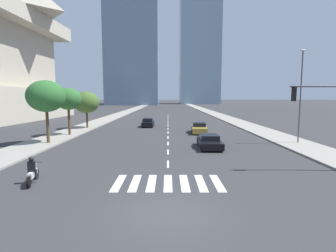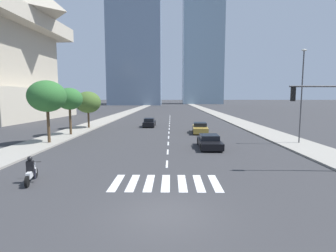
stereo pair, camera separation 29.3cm
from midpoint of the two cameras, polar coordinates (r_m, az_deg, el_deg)
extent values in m
plane|color=#333335|center=(11.02, -0.12, -18.66)|extent=(800.00, 800.00, 0.00)
cube|color=gray|center=(42.16, 18.03, -0.14)|extent=(4.00, 260.00, 0.15)
cube|color=gray|center=(42.24, -17.00, -0.09)|extent=(4.00, 260.00, 0.15)
cube|color=silver|center=(14.73, -10.71, -12.16)|extent=(0.45, 2.85, 0.01)
cube|color=silver|center=(14.59, -7.16, -12.29)|extent=(0.45, 2.85, 0.01)
cube|color=silver|center=(14.49, -3.55, -12.37)|extent=(0.45, 2.85, 0.01)
cube|color=silver|center=(14.46, 0.09, -12.41)|extent=(0.45, 2.85, 0.01)
cube|color=silver|center=(14.48, 3.74, -12.40)|extent=(0.45, 2.85, 0.01)
cube|color=silver|center=(14.55, 7.37, -12.34)|extent=(0.45, 2.85, 0.01)
cube|color=silver|center=(14.68, 10.94, -12.23)|extent=(0.45, 2.85, 0.01)
cube|color=silver|center=(18.29, 0.23, -8.36)|extent=(0.14, 2.00, 0.01)
cube|color=silver|center=(22.18, 0.32, -5.72)|extent=(0.14, 2.00, 0.01)
cube|color=silver|center=(26.10, 0.38, -3.87)|extent=(0.14, 2.00, 0.01)
cube|color=silver|center=(30.05, 0.42, -2.50)|extent=(0.14, 2.00, 0.01)
cube|color=silver|center=(34.00, 0.45, -1.45)|extent=(0.14, 2.00, 0.01)
cube|color=silver|center=(37.97, 0.48, -0.62)|extent=(0.14, 2.00, 0.01)
cube|color=silver|center=(41.94, 0.50, 0.05)|extent=(0.14, 2.00, 0.01)
cube|color=silver|center=(45.92, 0.52, 0.61)|extent=(0.14, 2.00, 0.01)
cube|color=silver|center=(49.90, 0.54, 1.07)|extent=(0.14, 2.00, 0.01)
cube|color=silver|center=(53.88, 0.55, 1.47)|extent=(0.14, 2.00, 0.01)
cube|color=silver|center=(57.87, 0.56, 1.82)|extent=(0.14, 2.00, 0.01)
cube|color=silver|center=(61.86, 0.57, 2.12)|extent=(0.14, 2.00, 0.01)
cube|color=silver|center=(65.85, 0.58, 2.38)|extent=(0.14, 2.00, 0.01)
cylinder|color=black|center=(16.91, -26.76, -9.26)|extent=(0.26, 0.61, 0.60)
cylinder|color=black|center=(15.47, -28.15, -10.76)|extent=(0.26, 0.61, 0.60)
cube|color=silver|center=(16.13, -27.46, -9.23)|extent=(0.50, 1.26, 0.32)
cylinder|color=#B2B2B7|center=(16.74, -26.89, -8.36)|extent=(0.13, 0.32, 0.67)
cylinder|color=black|center=(16.70, -26.92, -7.08)|extent=(0.69, 0.20, 0.04)
cube|color=black|center=(15.93, -27.63, -7.81)|extent=(0.41, 0.32, 0.55)
sphere|color=black|center=(15.84, -27.71, -6.39)|extent=(0.26, 0.26, 0.26)
cylinder|color=black|center=(16.19, -28.08, -9.39)|extent=(0.14, 0.14, 0.55)
cylinder|color=black|center=(16.10, -26.82, -9.41)|extent=(0.14, 0.14, 0.55)
cube|color=black|center=(40.93, -3.91, 0.56)|extent=(1.75, 4.39, 0.66)
cube|color=black|center=(40.66, -3.94, 1.36)|extent=(1.52, 1.98, 0.52)
cylinder|color=black|center=(42.50, -4.76, 0.54)|extent=(0.23, 0.64, 0.64)
cylinder|color=black|center=(42.37, -2.69, 0.54)|extent=(0.23, 0.64, 0.64)
cylinder|color=black|center=(39.55, -5.21, 0.10)|extent=(0.23, 0.64, 0.64)
cylinder|color=black|center=(39.41, -2.99, 0.09)|extent=(0.23, 0.64, 0.64)
cube|color=#B28E38|center=(33.84, 7.32, -0.70)|extent=(2.13, 4.79, 0.68)
cube|color=black|center=(34.01, 7.31, 0.34)|extent=(1.75, 2.21, 0.50)
cylinder|color=black|center=(32.35, 8.94, -1.37)|extent=(0.26, 0.65, 0.64)
cylinder|color=black|center=(32.25, 5.98, -1.35)|extent=(0.26, 0.65, 0.64)
cylinder|color=black|center=(35.49, 8.53, -0.67)|extent=(0.26, 0.65, 0.64)
cylinder|color=black|center=(35.41, 5.83, -0.65)|extent=(0.26, 0.65, 0.64)
cube|color=black|center=(24.09, 9.46, -3.74)|extent=(1.91, 4.48, 0.59)
cube|color=black|center=(24.22, 9.41, -2.43)|extent=(1.67, 2.02, 0.45)
cylinder|color=black|center=(22.79, 12.14, -4.72)|extent=(0.22, 0.64, 0.64)
cylinder|color=black|center=(22.53, 7.87, -4.77)|extent=(0.22, 0.64, 0.64)
cylinder|color=black|center=(25.72, 10.84, -3.42)|extent=(0.22, 0.64, 0.64)
cylinder|color=black|center=(25.49, 7.06, -3.44)|extent=(0.22, 0.64, 0.64)
cylinder|color=#333335|center=(18.63, 31.68, 7.44)|extent=(4.30, 0.10, 0.10)
cube|color=black|center=(17.73, 26.29, 6.38)|extent=(0.20, 0.28, 0.90)
sphere|color=red|center=(17.74, 26.34, 7.34)|extent=(0.18, 0.18, 0.18)
sphere|color=orange|center=(17.73, 26.29, 6.38)|extent=(0.18, 0.18, 0.18)
sphere|color=green|center=(17.73, 26.24, 5.41)|extent=(0.18, 0.18, 0.18)
cylinder|color=#3F3F42|center=(28.56, 27.60, 5.54)|extent=(0.12, 0.12, 8.87)
ellipsoid|color=beige|center=(28.91, 28.08, 14.56)|extent=(0.50, 0.24, 0.20)
cylinder|color=#4C3823|center=(28.23, -24.56, -0.15)|extent=(0.28, 0.28, 3.14)
ellipsoid|color=#2D662D|center=(28.07, -24.85, 5.99)|extent=(3.64, 3.64, 3.09)
cylinder|color=#4C3823|center=(33.34, -20.48, 0.89)|extent=(0.28, 0.28, 3.06)
ellipsoid|color=#2D662D|center=(33.21, -20.67, 5.63)|extent=(3.07, 3.07, 2.61)
cylinder|color=#4C3823|center=(39.85, -16.90, 1.29)|extent=(0.28, 0.28, 2.27)
ellipsoid|color=#426028|center=(39.72, -17.02, 5.04)|extent=(3.69, 3.69, 3.14)
cube|color=slate|center=(159.81, -7.26, 23.54)|extent=(29.49, 20.70, 103.57)
cube|color=#7A93A8|center=(188.14, 7.74, 25.33)|extent=(25.62, 22.63, 131.48)
camera|label=1|loc=(0.15, -89.65, 0.04)|focal=27.66mm
camera|label=2|loc=(0.15, 90.35, -0.04)|focal=27.66mm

